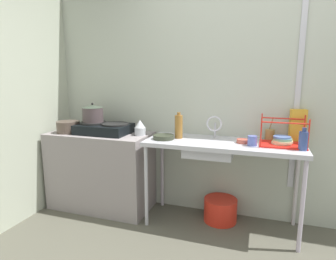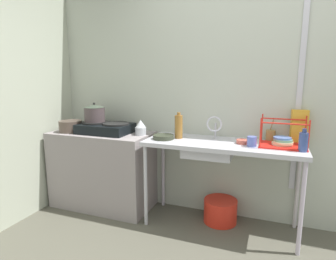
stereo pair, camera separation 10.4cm
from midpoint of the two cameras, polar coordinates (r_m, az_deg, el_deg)
wall_back at (r=2.95m, az=17.20°, el=6.81°), size 5.29×0.10×2.57m
wall_metal_strip at (r=2.90m, az=23.94°, el=8.85°), size 0.05×0.01×2.05m
counter_concrete at (r=3.30m, az=-14.19°, el=-7.86°), size 1.11×0.55×0.85m
counter_sink at (r=2.73m, az=9.89°, el=-3.79°), size 1.47×0.55×0.85m
stove at (r=3.15m, az=-13.68°, el=0.36°), size 0.56×0.39×0.12m
pot_on_left_burner at (r=3.20m, az=-15.84°, el=3.22°), size 0.23×0.23×0.21m
pot_beside_stove at (r=3.32m, az=-20.34°, el=0.59°), size 0.25×0.25×0.12m
percolator at (r=2.98m, az=-6.66°, el=0.44°), size 0.12×0.12×0.16m
sink_basin at (r=2.71m, az=7.20°, el=-3.75°), size 0.45×0.35×0.13m
faucet at (r=2.81m, az=8.27°, el=1.10°), size 0.16×0.09×0.23m
frying_pan at (r=2.79m, az=-1.97°, el=-1.42°), size 0.21×0.21×0.04m
dish_rack at (r=2.71m, az=21.06°, el=-2.10°), size 0.39×0.29×0.26m
cup_by_rack at (r=2.62m, az=15.56°, el=-2.10°), size 0.08×0.08×0.09m
small_bowl_on_drainboard at (r=2.71m, az=13.82°, el=-2.18°), size 0.12×0.12×0.04m
bottle_by_sink at (r=2.81m, az=1.11°, el=0.72°), size 0.08×0.08×0.26m
bottle_by_rack at (r=2.59m, az=24.62°, el=-1.94°), size 0.08×0.08×0.19m
cereal_box at (r=2.89m, az=23.75°, el=0.78°), size 0.15×0.09×0.31m
utensil_jar at (r=2.88m, az=18.86°, el=-0.92°), size 0.09×0.09×0.23m
bucket_on_floor at (r=3.04m, az=9.52°, el=-15.60°), size 0.33×0.33×0.24m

